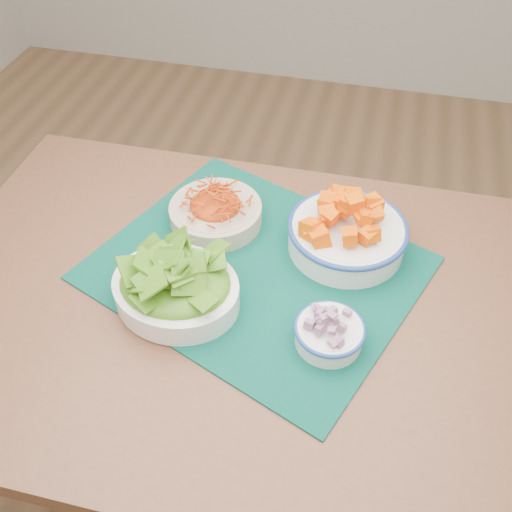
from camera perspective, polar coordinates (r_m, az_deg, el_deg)
The scene contains 7 objects.
ground at distance 1.80m, azimuth -4.19°, elevation -13.47°, with size 4.00×4.00×0.00m, color #A87B51.
table at distance 1.11m, azimuth -0.69°, elevation -7.67°, with size 1.23×0.83×0.75m.
placemat at distance 1.08m, azimuth 0.00°, elevation -1.19°, with size 0.57×0.46×0.00m, color #012D24.
carrot_bowl at distance 1.15m, azimuth -4.07°, elevation 4.70°, with size 0.23×0.23×0.07m.
squash_bowl at distance 1.10m, azimuth 9.19°, elevation 2.89°, with size 0.29×0.29×0.11m.
lettuce_bowl at distance 1.00m, azimuth -8.08°, elevation -2.75°, with size 0.26×0.23×0.10m.
onion_bowl at distance 0.95m, azimuth 7.37°, elevation -7.41°, with size 0.12×0.12×0.06m.
Camera 1 is at (0.35, -0.87, 1.54)m, focal length 40.00 mm.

